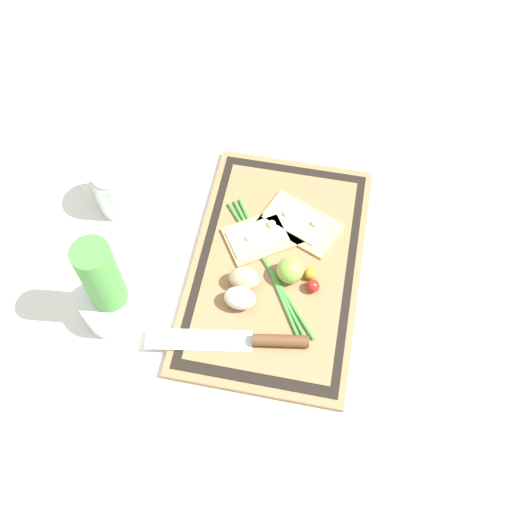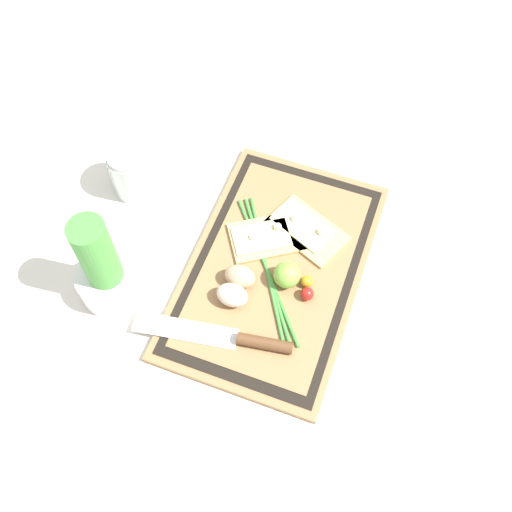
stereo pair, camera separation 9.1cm
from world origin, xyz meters
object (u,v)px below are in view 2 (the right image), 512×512
(pizza_slice_near, at_px, (306,229))
(pizza_slice_far, at_px, (266,237))
(lime, at_px, (287,275))
(cherry_tomato_red, at_px, (307,294))
(egg_pink, at_px, (232,295))
(sauce_jar, at_px, (134,173))
(knife, at_px, (239,339))
(herb_pot, at_px, (105,271))
(cherry_tomato_yellow, at_px, (307,282))
(egg_brown, at_px, (240,277))

(pizza_slice_near, bearing_deg, pizza_slice_far, 122.69)
(lime, distance_m, cherry_tomato_red, 0.05)
(pizza_slice_far, distance_m, egg_pink, 0.15)
(egg_pink, relative_size, sauce_jar, 0.52)
(lime, bearing_deg, pizza_slice_far, 42.28)
(pizza_slice_far, height_order, egg_pink, egg_pink)
(lime, height_order, cherry_tomato_red, lime)
(pizza_slice_far, distance_m, lime, 0.10)
(knife, xyz_separation_m, herb_pot, (0.02, 0.26, 0.05))
(egg_pink, xyz_separation_m, sauce_jar, (0.18, 0.29, 0.01))
(herb_pot, bearing_deg, pizza_slice_far, -49.82)
(cherry_tomato_yellow, bearing_deg, herb_pot, 110.80)
(herb_pot, height_order, sauce_jar, herb_pot)
(egg_brown, relative_size, egg_pink, 1.00)
(pizza_slice_near, bearing_deg, cherry_tomato_red, -161.54)
(egg_brown, bearing_deg, cherry_tomato_red, -83.95)
(egg_pink, xyz_separation_m, cherry_tomato_red, (0.05, -0.13, -0.01))
(egg_pink, distance_m, lime, 0.11)
(knife, height_order, herb_pot, herb_pot)
(knife, xyz_separation_m, lime, (0.14, -0.04, 0.02))
(egg_pink, height_order, cherry_tomato_red, egg_pink)
(knife, relative_size, cherry_tomato_yellow, 12.94)
(pizza_slice_near, height_order, lime, lime)
(pizza_slice_near, relative_size, herb_pot, 0.80)
(lime, distance_m, sauce_jar, 0.38)
(knife, bearing_deg, cherry_tomato_yellow, -27.85)
(knife, distance_m, egg_brown, 0.12)
(egg_brown, distance_m, herb_pot, 0.24)
(sauce_jar, bearing_deg, egg_brown, -116.68)
(lime, height_order, cherry_tomato_yellow, lime)
(herb_pot, bearing_deg, lime, -67.92)
(knife, height_order, sauce_jar, sauce_jar)
(cherry_tomato_yellow, relative_size, herb_pot, 0.10)
(egg_brown, xyz_separation_m, cherry_tomato_red, (0.01, -0.13, -0.01))
(pizza_slice_near, relative_size, cherry_tomato_red, 7.02)
(knife, distance_m, cherry_tomato_yellow, 0.17)
(cherry_tomato_yellow, relative_size, sauce_jar, 0.20)
(egg_pink, height_order, cherry_tomato_yellow, egg_pink)
(cherry_tomato_red, distance_m, sauce_jar, 0.43)
(cherry_tomato_yellow, height_order, sauce_jar, sauce_jar)
(pizza_slice_far, xyz_separation_m, sauce_jar, (0.04, 0.30, 0.03))
(lime, bearing_deg, herb_pot, 112.08)
(cherry_tomato_yellow, xyz_separation_m, sauce_jar, (0.11, 0.40, 0.02))
(pizza_slice_near, height_order, knife, pizza_slice_near)
(pizza_slice_near, distance_m, knife, 0.27)
(knife, height_order, egg_brown, egg_brown)
(egg_brown, relative_size, cherry_tomato_yellow, 2.62)
(knife, bearing_deg, egg_brown, 19.70)
(pizza_slice_far, distance_m, cherry_tomato_yellow, 0.13)
(knife, height_order, cherry_tomato_yellow, same)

